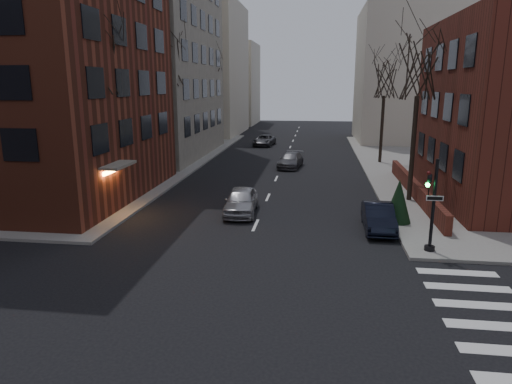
% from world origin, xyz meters
% --- Properties ---
extents(ground, '(160.00, 160.00, 0.00)m').
position_xyz_m(ground, '(0.00, 0.00, 0.00)').
color(ground, black).
rests_on(ground, ground).
extents(building_left_brick, '(15.00, 15.00, 18.00)m').
position_xyz_m(building_left_brick, '(-15.50, 16.50, 9.00)').
color(building_left_brick, brown).
rests_on(building_left_brick, ground).
extents(building_left_tan, '(18.00, 18.00, 28.00)m').
position_xyz_m(building_left_tan, '(-17.00, 34.00, 14.00)').
color(building_left_tan, gray).
rests_on(building_left_tan, ground).
extents(low_wall_right, '(0.35, 16.00, 1.00)m').
position_xyz_m(low_wall_right, '(9.30, 19.00, 0.65)').
color(low_wall_right, '#572119').
rests_on(low_wall_right, sidewalk_far_right).
extents(building_distant_la, '(14.00, 16.00, 18.00)m').
position_xyz_m(building_distant_la, '(-15.00, 55.00, 9.00)').
color(building_distant_la, beige).
rests_on(building_distant_la, ground).
extents(building_distant_ra, '(14.00, 14.00, 16.00)m').
position_xyz_m(building_distant_ra, '(15.00, 50.00, 8.00)').
color(building_distant_ra, beige).
rests_on(building_distant_ra, ground).
extents(building_distant_lb, '(10.00, 12.00, 14.00)m').
position_xyz_m(building_distant_lb, '(-13.00, 72.00, 7.00)').
color(building_distant_lb, beige).
rests_on(building_distant_lb, ground).
extents(traffic_signal, '(0.76, 0.44, 4.00)m').
position_xyz_m(traffic_signal, '(7.94, 8.99, 1.91)').
color(traffic_signal, black).
rests_on(traffic_signal, sidewalk_far_right).
extents(tree_left_a, '(4.18, 4.18, 10.26)m').
position_xyz_m(tree_left_a, '(-8.80, 14.00, 8.47)').
color(tree_left_a, '#2D231C').
rests_on(tree_left_a, sidewalk_far_left).
extents(tree_left_b, '(4.40, 4.40, 10.80)m').
position_xyz_m(tree_left_b, '(-8.80, 26.00, 8.91)').
color(tree_left_b, '#2D231C').
rests_on(tree_left_b, sidewalk_far_left).
extents(tree_left_c, '(3.96, 3.96, 9.72)m').
position_xyz_m(tree_left_c, '(-8.80, 40.00, 8.03)').
color(tree_left_c, '#2D231C').
rests_on(tree_left_c, sidewalk_far_left).
extents(tree_right_a, '(3.96, 3.96, 9.72)m').
position_xyz_m(tree_right_a, '(8.80, 18.00, 8.03)').
color(tree_right_a, '#2D231C').
rests_on(tree_right_a, sidewalk_far_right).
extents(tree_right_b, '(3.74, 3.74, 9.18)m').
position_xyz_m(tree_right_b, '(8.80, 32.00, 7.59)').
color(tree_right_b, '#2D231C').
rests_on(tree_right_b, sidewalk_far_right).
extents(streetlamp_near, '(0.36, 0.36, 6.28)m').
position_xyz_m(streetlamp_near, '(-8.20, 22.00, 4.24)').
color(streetlamp_near, black).
rests_on(streetlamp_near, sidewalk_far_left).
extents(streetlamp_far, '(0.36, 0.36, 6.28)m').
position_xyz_m(streetlamp_far, '(-8.20, 42.00, 4.24)').
color(streetlamp_far, black).
rests_on(streetlamp_far, sidewalk_far_left).
extents(parked_sedan, '(1.43, 4.05, 1.33)m').
position_xyz_m(parked_sedan, '(6.20, 12.06, 0.67)').
color(parked_sedan, black).
rests_on(parked_sedan, ground).
extents(car_lane_silver, '(1.93, 4.36, 1.46)m').
position_xyz_m(car_lane_silver, '(-1.10, 14.11, 0.73)').
color(car_lane_silver, '#9C9CA1').
rests_on(car_lane_silver, ground).
extents(car_lane_gray, '(2.35, 4.58, 1.27)m').
position_xyz_m(car_lane_gray, '(0.80, 28.92, 0.64)').
color(car_lane_gray, '#46464C').
rests_on(car_lane_gray, ground).
extents(car_lane_far, '(2.56, 4.72, 1.26)m').
position_xyz_m(car_lane_far, '(-3.14, 42.91, 0.63)').
color(car_lane_far, '#434349').
rests_on(car_lane_far, ground).
extents(sandwich_board, '(0.50, 0.60, 0.84)m').
position_xyz_m(sandwich_board, '(7.30, 14.08, 0.57)').
color(sandwich_board, silver).
rests_on(sandwich_board, sidewalk_far_right).
extents(evergreen_shrub, '(1.59, 1.59, 2.28)m').
position_xyz_m(evergreen_shrub, '(7.30, 13.10, 1.29)').
color(evergreen_shrub, black).
rests_on(evergreen_shrub, sidewalk_far_right).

